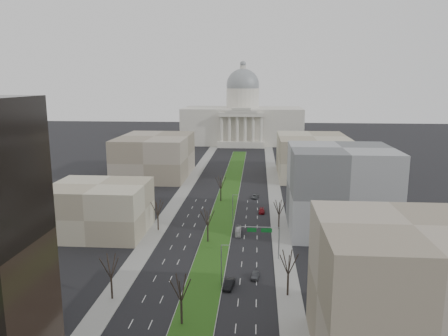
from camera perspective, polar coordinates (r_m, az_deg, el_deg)
The scene contains 25 objects.
ground at distance 155.10m, azimuth 0.32°, elevation -4.39°, with size 600.00×600.00×0.00m, color black.
median at distance 154.10m, azimuth 0.29°, elevation -4.45°, with size 8.00×222.03×0.20m.
sidewalk_left at distance 133.86m, azimuth -8.03°, elevation -7.05°, with size 5.00×330.00×0.15m, color gray.
sidewalk_right at distance 130.98m, azimuth 7.23°, elevation -7.44°, with size 5.00×330.00×0.15m, color gray.
capitol at distance 299.79m, azimuth 2.43°, elevation 6.41°, with size 80.00×46.00×55.00m.
building_beige_left at distance 126.99m, azimuth -15.96°, elevation -5.13°, with size 26.00×22.00×14.00m, color #9E937A.
building_tan_right at distance 71.84m, azimuth 22.77°, elevation -15.21°, with size 26.00×24.00×22.00m, color gray.
building_grey_right at distance 126.70m, azimuth 14.91°, elevation -2.77°, with size 28.00×26.00×24.00m, color slate.
building_far_left at distance 197.18m, azimuth -9.01°, elevation 1.55°, with size 30.00×40.00×18.00m, color gray.
building_far_right at distance 198.16m, azimuth 11.44°, elevation 1.52°, with size 30.00×40.00×18.00m, color #9E937A.
tree_left_mid at distance 89.05m, azimuth -14.61°, elevation -12.22°, with size 5.40×5.40×9.72m.
tree_left_far at distance 125.27m, azimuth -8.67°, elevation -5.11°, with size 5.28×5.28×9.50m.
tree_right_mid at distance 88.33m, azimuth 8.43°, elevation -12.06°, with size 5.52×5.52×9.94m.
tree_right_far at distance 126.16m, azimuth 7.23°, elevation -5.10°, with size 5.04×5.04×9.07m.
tree_median_a at distance 78.37m, azimuth -5.64°, elevation -15.29°, with size 5.40×5.40×9.72m.
tree_median_b at distance 115.12m, azimuth -2.14°, elevation -6.39°, with size 5.40×5.40×9.72m.
tree_median_c at distance 153.51m, azimuth -0.42°, elevation -1.86°, with size 5.40×5.40×9.72m.
streetlamp_median_b at distance 92.07m, azimuth -0.32°, elevation -12.52°, with size 1.90×0.20×9.16m.
streetlamp_median_c at distance 129.57m, azimuth 1.17°, elevation -5.36°, with size 1.90×0.20×9.16m.
mast_arm_signs at distance 105.28m, azimuth 5.72°, elevation -8.68°, with size 9.12×0.24×8.09m.
car_grey_near at distance 97.51m, azimuth 4.07°, elevation -13.79°, with size 1.61×4.00×1.36m, color #4A4C51.
car_black at distance 93.25m, azimuth 0.68°, elevation -14.91°, with size 1.70×4.89×1.61m, color black.
car_red at distance 142.24m, azimuth 4.94°, elevation -5.61°, with size 1.88×4.63×1.34m, color maroon.
car_grey_far at distance 159.59m, azimuth 4.08°, elevation -3.73°, with size 2.07×4.48×1.25m, color #54585C.
box_van at distance 122.81m, azimuth 1.87°, elevation -8.24°, with size 1.51×6.46×1.80m, color silver.
Camera 1 is at (10.89, -28.89, 42.05)m, focal length 35.00 mm.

